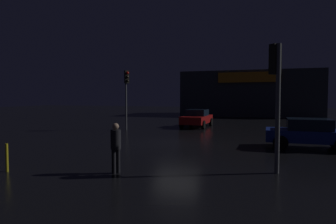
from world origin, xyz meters
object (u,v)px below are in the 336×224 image
at_px(traffic_signal_opposite, 127,86).
at_px(car_near, 308,133).
at_px(traffic_signal_main, 276,83).
at_px(store_building, 251,94).
at_px(car_far, 197,118).
at_px(pedestrian, 116,144).

distance_m(traffic_signal_opposite, car_near, 13.39).
distance_m(traffic_signal_main, car_near, 6.18).
bearing_deg(car_near, store_building, 98.88).
distance_m(traffic_signal_main, car_far, 15.59).
xyz_separation_m(traffic_signal_main, car_near, (1.67, 5.52, -2.24)).
bearing_deg(pedestrian, traffic_signal_main, 19.52).
relative_size(traffic_signal_main, car_near, 1.08).
relative_size(traffic_signal_main, traffic_signal_opposite, 0.94).
relative_size(store_building, car_far, 4.12).
bearing_deg(traffic_signal_opposite, traffic_signal_main, -44.25).
bearing_deg(pedestrian, store_building, 85.99).
bearing_deg(car_far, store_building, 79.75).
xyz_separation_m(traffic_signal_main, pedestrian, (-5.01, -1.78, -2.04)).
relative_size(car_near, pedestrian, 2.37).
relative_size(car_far, pedestrian, 2.57).
distance_m(store_building, pedestrian, 34.72).
bearing_deg(car_near, traffic_signal_main, -106.86).
distance_m(car_far, pedestrian, 16.04).
xyz_separation_m(car_near, pedestrian, (-6.68, -7.29, 0.20)).
bearing_deg(traffic_signal_main, car_near, 73.14).
xyz_separation_m(traffic_signal_opposite, car_near, (12.23, -4.77, -2.62)).
height_order(traffic_signal_opposite, car_far, traffic_signal_opposite).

